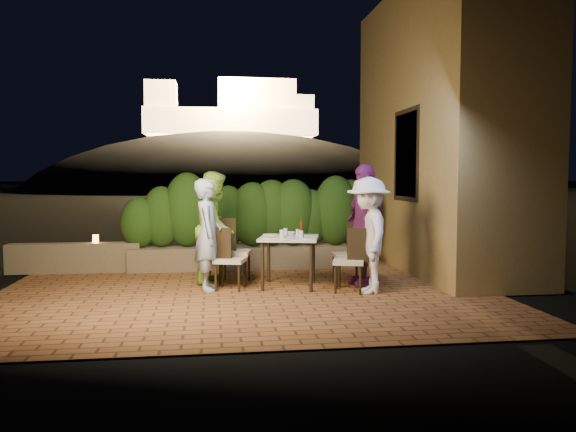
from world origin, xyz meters
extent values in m
plane|color=black|center=(0.00, 0.00, -0.02)|extent=(400.00, 400.00, 0.00)
cube|color=brown|center=(0.00, 0.50, -0.07)|extent=(7.00, 6.00, 0.15)
cube|color=#A1813F|center=(3.60, 2.00, 2.50)|extent=(1.60, 5.00, 5.00)
cube|color=black|center=(2.82, 1.50, 2.00)|extent=(0.08, 1.00, 1.40)
cube|color=black|center=(2.81, 1.50, 2.00)|extent=(0.06, 1.15, 1.55)
cube|color=brown|center=(0.20, 2.30, 0.20)|extent=(4.20, 0.55, 0.40)
cube|color=brown|center=(-2.80, 2.30, 0.25)|extent=(2.20, 0.30, 0.50)
ellipsoid|color=black|center=(2.00, 60.00, -4.00)|extent=(52.00, 40.00, 22.00)
cylinder|color=white|center=(0.36, 0.38, 0.76)|extent=(0.21, 0.21, 0.01)
cylinder|color=white|center=(0.42, 0.84, 0.76)|extent=(0.23, 0.23, 0.01)
cylinder|color=white|center=(0.90, 0.21, 0.76)|extent=(0.20, 0.20, 0.01)
cylinder|color=white|center=(0.95, 0.67, 0.76)|extent=(0.24, 0.24, 0.01)
cylinder|color=white|center=(0.63, 0.53, 0.76)|extent=(0.21, 0.21, 0.01)
cylinder|color=white|center=(0.60, 0.21, 0.76)|extent=(0.21, 0.21, 0.01)
cylinder|color=silver|center=(0.54, 0.39, 0.81)|extent=(0.07, 0.07, 0.12)
cylinder|color=silver|center=(0.63, 0.74, 0.80)|extent=(0.06, 0.06, 0.11)
cylinder|color=silver|center=(0.82, 0.41, 0.80)|extent=(0.06, 0.06, 0.10)
cylinder|color=silver|center=(0.81, 0.67, 0.80)|extent=(0.06, 0.06, 0.10)
imported|color=white|center=(0.71, 0.83, 0.77)|extent=(0.19, 0.19, 0.04)
imported|color=#A3BBD2|center=(-0.53, 0.49, 0.80)|extent=(0.40, 0.60, 1.61)
imported|color=#98D542|center=(-0.41, 1.08, 0.86)|extent=(0.85, 0.98, 1.72)
imported|color=white|center=(1.71, -0.03, 0.82)|extent=(0.71, 1.11, 1.63)
imported|color=#7E2A7A|center=(1.81, 0.54, 0.92)|extent=(0.63, 1.13, 1.83)
cylinder|color=orange|center=(-2.45, 2.30, 0.57)|extent=(0.10, 0.10, 0.14)
camera|label=1|loc=(-0.48, -7.63, 1.63)|focal=35.00mm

